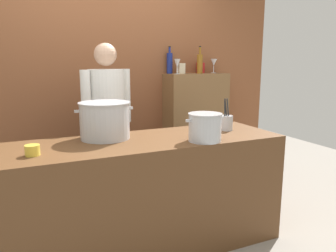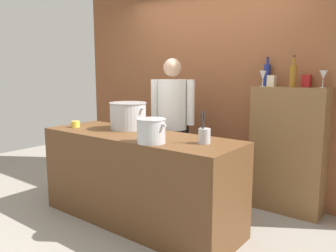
{
  "view_description": "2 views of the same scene",
  "coord_description": "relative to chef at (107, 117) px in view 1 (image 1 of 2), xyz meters",
  "views": [
    {
      "loc": [
        -0.87,
        -2.31,
        1.49
      ],
      "look_at": [
        0.28,
        0.25,
        0.94
      ],
      "focal_mm": 35.02,
      "sensor_mm": 36.0,
      "label": 1
    },
    {
      "loc": [
        2.22,
        -2.38,
        1.5
      ],
      "look_at": [
        0.09,
        0.37,
        0.94
      ],
      "focal_mm": 35.94,
      "sensor_mm": 36.0,
      "label": 2
    }
  ],
  "objects": [
    {
      "name": "stockpot_large",
      "position": [
        -0.16,
        -0.58,
        0.08
      ],
      "size": [
        0.45,
        0.4,
        0.28
      ],
      "color": "#B7BABF",
      "rests_on": "prep_counter"
    },
    {
      "name": "wine_bottle_amber",
      "position": [
        1.24,
        0.41,
        0.5
      ],
      "size": [
        0.07,
        0.07,
        0.32
      ],
      "color": "#8C5919",
      "rests_on": "bar_cabinet"
    },
    {
      "name": "butter_jar",
      "position": [
        -0.7,
        -0.85,
        -0.03
      ],
      "size": [
        0.09,
        0.09,
        0.07
      ],
      "primitive_type": "cylinder",
      "color": "yellow",
      "rests_on": "prep_counter"
    },
    {
      "name": "spice_tin_red",
      "position": [
        1.33,
        0.56,
        0.45
      ],
      "size": [
        0.08,
        0.08,
        0.13
      ],
      "primitive_type": "cube",
      "color": "red",
      "rests_on": "bar_cabinet"
    },
    {
      "name": "wine_bottle_cobalt",
      "position": [
        0.91,
        0.55,
        0.51
      ],
      "size": [
        0.07,
        0.07,
        0.32
      ],
      "color": "navy",
      "rests_on": "bar_cabinet"
    },
    {
      "name": "chef",
      "position": [
        0.0,
        0.0,
        0.0
      ],
      "size": [
        0.51,
        0.4,
        1.66
      ],
      "rotation": [
        0.0,
        0.0,
        3.47
      ],
      "color": "black",
      "rests_on": "ground_plane"
    },
    {
      "name": "prep_counter",
      "position": [
        0.13,
        -0.74,
        -0.51
      ],
      "size": [
        2.12,
        0.7,
        0.9
      ],
      "primitive_type": "cube",
      "color": "brown",
      "rests_on": "ground_plane"
    },
    {
      "name": "ground_plane",
      "position": [
        0.13,
        -0.74,
        -0.96
      ],
      "size": [
        8.0,
        8.0,
        0.0
      ],
      "primitive_type": "plane",
      "color": "gray"
    },
    {
      "name": "utensil_crock",
      "position": [
        0.88,
        -0.71,
        0.01
      ],
      "size": [
        0.1,
        0.1,
        0.28
      ],
      "color": "#B7BABF",
      "rests_on": "prep_counter"
    },
    {
      "name": "bar_cabinet",
      "position": [
        1.22,
        0.45,
        -0.29
      ],
      "size": [
        0.76,
        0.32,
        1.35
      ],
      "primitive_type": "cube",
      "color": "brown",
      "rests_on": "ground_plane"
    },
    {
      "name": "wine_glass_wide",
      "position": [
        1.5,
        0.52,
        0.51
      ],
      "size": [
        0.08,
        0.08,
        0.17
      ],
      "color": "silver",
      "rests_on": "bar_cabinet"
    },
    {
      "name": "brick_back_panel",
      "position": [
        0.13,
        0.66,
        0.54
      ],
      "size": [
        4.4,
        0.1,
        3.0
      ],
      "primitive_type": "cube",
      "color": "brown",
      "rests_on": "ground_plane"
    },
    {
      "name": "stockpot_small",
      "position": [
        0.5,
        -0.97,
        0.04
      ],
      "size": [
        0.32,
        0.26,
        0.21
      ],
      "color": "#B7BABF",
      "rests_on": "prep_counter"
    },
    {
      "name": "spice_tin_cream",
      "position": [
        1.0,
        0.44,
        0.44
      ],
      "size": [
        0.08,
        0.08,
        0.12
      ],
      "primitive_type": "cube",
      "color": "beige",
      "rests_on": "bar_cabinet"
    },
    {
      "name": "wine_glass_tall",
      "position": [
        0.93,
        0.38,
        0.5
      ],
      "size": [
        0.07,
        0.07,
        0.17
      ],
      "color": "silver",
      "rests_on": "bar_cabinet"
    }
  ]
}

